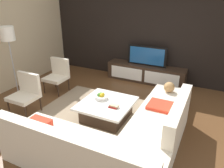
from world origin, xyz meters
TOP-DOWN VIEW (x-y plane):
  - ground_plane at (0.00, 0.00)m, footprint 14.00×14.00m
  - feature_wall_back at (0.00, 2.70)m, footprint 6.40×0.12m
  - area_rug at (-0.10, 0.00)m, footprint 3.04×2.45m
  - media_console at (0.00, 2.40)m, footprint 2.26×0.47m
  - television at (0.00, 2.40)m, footprint 1.12×0.06m
  - sectional_couch at (0.54, -0.85)m, footprint 2.50×2.44m
  - coffee_table at (-0.10, 0.10)m, footprint 1.03×1.08m
  - accent_chair_near at (-1.81, -0.39)m, footprint 0.57×0.52m
  - floor_lamp at (-2.60, 0.03)m, footprint 0.32×0.32m
  - ottoman at (0.94, 1.12)m, footprint 0.70×0.70m
  - fruit_bowl at (-0.28, 0.20)m, footprint 0.28×0.28m
  - accent_chair_far at (-1.90, 0.78)m, footprint 0.54×0.52m
  - decorative_ball at (0.94, 1.12)m, footprint 0.24×0.24m
  - book_stack at (0.12, -0.02)m, footprint 0.19×0.12m

SIDE VIEW (x-z plane):
  - ground_plane at x=0.00m, z-range 0.00..0.00m
  - area_rug at x=-0.10m, z-range 0.00..0.01m
  - ottoman at x=0.94m, z-range 0.00..0.40m
  - coffee_table at x=-0.10m, z-range 0.01..0.39m
  - media_console at x=0.00m, z-range 0.00..0.50m
  - sectional_couch at x=0.54m, z-range -0.13..0.70m
  - book_stack at x=0.12m, z-range 0.38..0.44m
  - fruit_bowl at x=-0.28m, z-range 0.37..0.50m
  - accent_chair_far at x=-1.90m, z-range 0.05..0.92m
  - accent_chair_near at x=-1.81m, z-range 0.06..0.93m
  - decorative_ball at x=0.94m, z-range 0.40..0.64m
  - television at x=0.00m, z-range 0.50..1.06m
  - feature_wall_back at x=0.00m, z-range 0.00..2.80m
  - floor_lamp at x=-2.60m, z-range 0.61..2.36m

